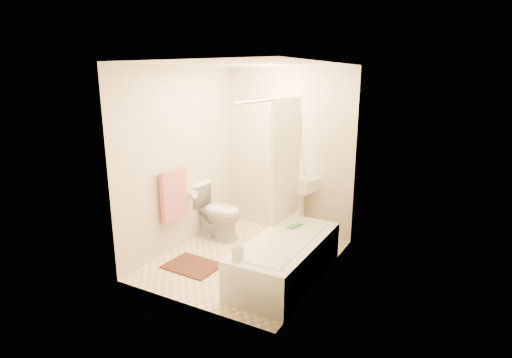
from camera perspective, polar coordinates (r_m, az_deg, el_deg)
The scene contains 17 objects.
floor at distance 5.19m, azimuth -1.36°, elevation -11.37°, with size 2.40×2.40×0.00m, color beige.
ceiling at distance 4.69m, azimuth -1.54°, elevation 16.15°, with size 2.40×2.40×0.00m, color white.
wall_back at distance 5.85m, azimuth 4.52°, elevation 3.90°, with size 2.00×0.02×2.40m, color beige.
wall_left at distance 5.36m, azimuth -10.72°, elevation 2.76°, with size 0.02×2.40×2.40m, color beige.
wall_right at distance 4.39m, azimuth 9.89°, elevation 0.29°, with size 0.02×2.40×2.40m, color beige.
mirror at distance 5.78m, azimuth 4.49°, elevation 6.79°, with size 0.40×0.03×0.55m, color white.
curtain_rod at distance 4.64m, azimuth 2.40°, elevation 11.22°, with size 0.03×0.03×1.70m, color silver.
shower_curtain at distance 5.09m, azimuth 4.32°, elevation 2.60°, with size 0.04×0.80×1.55m, color silver.
towel_bar at distance 5.17m, azimuth -12.08°, elevation 1.15°, with size 0.02×0.02×0.60m, color silver.
towel at distance 5.23m, azimuth -11.65°, elevation -2.30°, with size 0.06×0.45×0.66m, color #CC7266.
toilet_paper at distance 5.53m, azimuth -9.13°, elevation -2.16°, with size 0.12×0.12×0.11m, color white.
toilet at distance 5.74m, azimuth -5.78°, elevation -4.64°, with size 0.45×0.80×0.79m, color white.
sink at distance 5.80m, azimuth 6.06°, elevation -3.62°, with size 0.48×0.39×0.95m, color white, non-canonical shape.
bathtub at distance 4.67m, azimuth 4.28°, elevation -11.32°, with size 0.72×1.65×0.46m, color silver, non-canonical shape.
bath_mat at distance 5.06m, azimuth -9.04°, elevation -12.14°, with size 0.64×0.48×0.02m, color #55241D.
soap_bottle at distance 4.08m, azimuth -2.64°, elevation -10.13°, with size 0.09×0.09×0.19m, color white.
scrub_brush at distance 4.93m, azimuth 5.57°, elevation -6.73°, with size 0.06×0.21×0.04m, color green.
Camera 1 is at (2.37, -4.04, 2.24)m, focal length 28.00 mm.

